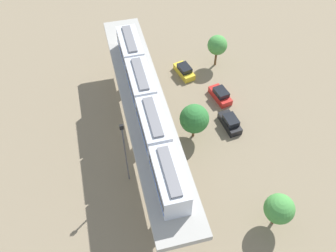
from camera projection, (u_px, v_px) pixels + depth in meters
The scene contains 10 objects.
ground_plane at pixel (147, 142), 48.86m from camera, with size 120.00×120.00×0.00m, color #84755B.
viaduct at pixel (145, 112), 44.22m from camera, with size 5.20×35.80×7.81m.
train at pixel (147, 104), 40.67m from camera, with size 2.64×27.45×3.24m.
parked_car_black at pixel (230, 122), 50.22m from camera, with size 2.27×4.38×1.76m.
parked_car_yellow at pixel (184, 71), 57.32m from camera, with size 2.70×4.50×1.76m.
parked_car_red at pixel (220, 95), 53.76m from camera, with size 2.60×4.47×1.76m.
tree_near_viaduct at pixel (194, 119), 46.86m from camera, with size 3.92×3.92×5.56m.
tree_mid_lot at pixel (217, 45), 56.44m from camera, with size 3.14×3.14×5.55m.
tree_far_corner at pixel (279, 209), 38.67m from camera, with size 3.36×3.36×5.11m.
signal_post at pixel (125, 152), 40.75m from camera, with size 0.44×0.28×10.41m.
Camera 1 is at (4.56, 29.66, 38.73)m, focal length 38.16 mm.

